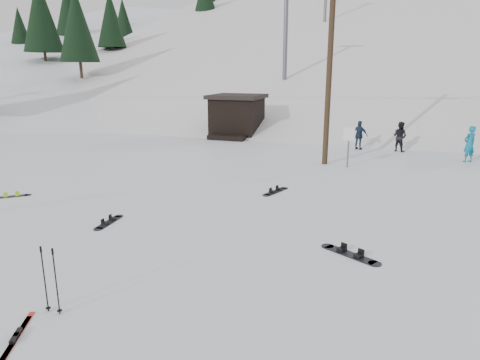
% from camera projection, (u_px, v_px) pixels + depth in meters
% --- Properties ---
extents(ground, '(200.00, 200.00, 0.00)m').
position_uv_depth(ground, '(112.00, 302.00, 8.38)').
color(ground, white).
rests_on(ground, ground).
extents(ski_slope, '(60.00, 85.24, 65.97)m').
position_uv_depth(ski_slope, '(350.00, 186.00, 61.55)').
color(ski_slope, white).
rests_on(ski_slope, ground).
extents(ridge_left, '(47.54, 95.03, 58.38)m').
position_uv_depth(ridge_left, '(109.00, 171.00, 66.58)').
color(ridge_left, white).
rests_on(ridge_left, ground).
extents(treeline_left, '(20.00, 64.00, 10.00)m').
position_uv_depth(treeline_left, '(78.00, 103.00, 55.85)').
color(treeline_left, black).
rests_on(treeline_left, ground).
extents(treeline_crest, '(50.00, 6.00, 10.00)m').
position_uv_depth(treeline_crest, '(369.00, 91.00, 86.78)').
color(treeline_crest, black).
rests_on(treeline_crest, ski_slope).
extents(utility_pole, '(2.00, 0.26, 9.00)m').
position_uv_depth(utility_pole, '(330.00, 63.00, 19.31)').
color(utility_pole, '#3A2819').
rests_on(utility_pole, ground).
extents(trail_sign, '(0.50, 0.09, 1.85)m').
position_uv_depth(trail_sign, '(349.00, 140.00, 19.43)').
color(trail_sign, '#595B60').
rests_on(trail_sign, ground).
extents(lift_hut, '(3.40, 4.10, 2.75)m').
position_uv_depth(lift_hut, '(237.00, 115.00, 28.74)').
color(lift_hut, black).
rests_on(lift_hut, ground).
extents(lift_tower_near, '(2.20, 0.36, 8.00)m').
position_uv_depth(lift_tower_near, '(286.00, 25.00, 35.03)').
color(lift_tower_near, '#595B60').
rests_on(lift_tower_near, ski_slope).
extents(hero_skis, '(0.79, 1.46, 0.08)m').
position_uv_depth(hero_skis, '(16.00, 337.00, 7.23)').
color(hero_skis, '#B51D12').
rests_on(hero_skis, ground).
extents(ski_poles, '(0.36, 0.10, 1.31)m').
position_uv_depth(ski_poles, '(50.00, 280.00, 7.84)').
color(ski_poles, black).
rests_on(ski_poles, ground).
extents(board_scatter_b, '(0.35, 1.38, 0.10)m').
position_uv_depth(board_scatter_b, '(109.00, 222.00, 12.65)').
color(board_scatter_b, black).
rests_on(board_scatter_b, ground).
extents(board_scatter_c, '(1.02, 0.93, 0.09)m').
position_uv_depth(board_scatter_c, '(12.00, 196.00, 15.22)').
color(board_scatter_c, black).
rests_on(board_scatter_c, ground).
extents(board_scatter_d, '(1.50, 0.96, 0.12)m').
position_uv_depth(board_scatter_d, '(350.00, 254.00, 10.45)').
color(board_scatter_d, black).
rests_on(board_scatter_d, ground).
extents(board_scatter_f, '(0.67, 1.42, 0.10)m').
position_uv_depth(board_scatter_f, '(276.00, 191.00, 15.81)').
color(board_scatter_f, black).
rests_on(board_scatter_f, ground).
extents(skier_teal, '(0.77, 0.73, 1.77)m').
position_uv_depth(skier_teal, '(469.00, 144.00, 20.65)').
color(skier_teal, '#0E708C').
rests_on(skier_teal, ground).
extents(skier_dark, '(1.00, 0.93, 1.63)m').
position_uv_depth(skier_dark, '(400.00, 137.00, 23.40)').
color(skier_dark, black).
rests_on(skier_dark, ground).
extents(skier_navy, '(1.02, 0.66, 1.62)m').
position_uv_depth(skier_navy, '(359.00, 135.00, 23.90)').
color(skier_navy, '#17243B').
rests_on(skier_navy, ground).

